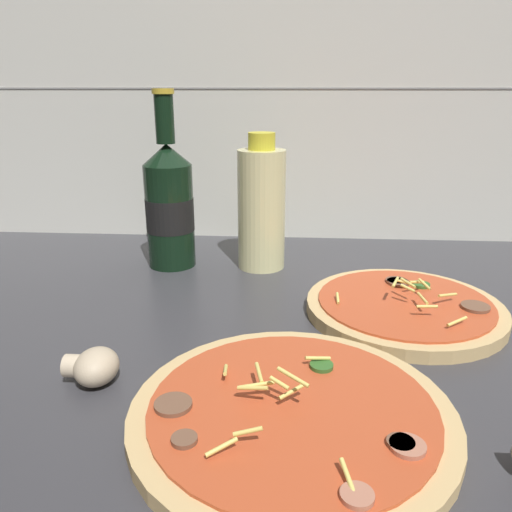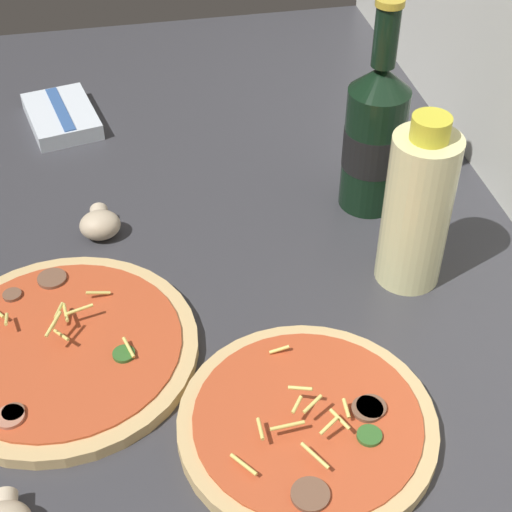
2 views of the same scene
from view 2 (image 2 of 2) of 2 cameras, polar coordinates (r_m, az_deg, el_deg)
name	(u,v)px [view 2 (image 2 of 2)]	position (r cm, az deg, el deg)	size (l,w,h in cm)	color
counter_slab	(172,347)	(86.28, -6.12, -6.62)	(160.00, 90.00, 2.50)	#38383D
pizza_near	(63,346)	(85.50, -13.88, -6.39)	(28.39, 28.39, 5.26)	tan
pizza_far	(308,424)	(76.63, 3.77, -12.12)	(24.90, 24.90, 4.96)	tan
beer_bottle	(375,135)	(98.64, 8.63, 8.66)	(7.67, 7.67, 27.58)	black
oil_bottle	(417,209)	(87.81, 11.64, 3.40)	(7.50, 7.50, 21.30)	beige
mushroom_left	(100,224)	(98.67, -11.28, 2.32)	(5.31, 5.05, 3.54)	beige
dish_towel	(62,116)	(122.41, -13.96, 9.83)	(15.57, 11.99, 2.56)	silver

